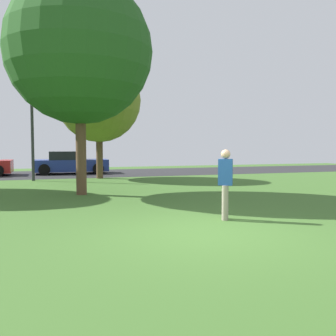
# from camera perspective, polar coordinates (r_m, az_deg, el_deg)

# --- Properties ---
(ground_plane) EXTENTS (44.00, 44.00, 0.00)m
(ground_plane) POSITION_cam_1_polar(r_m,az_deg,el_deg) (7.40, 5.82, -9.94)
(ground_plane) COLOR #3D6628
(road_strip) EXTENTS (44.00, 6.40, 0.01)m
(road_strip) POSITION_cam_1_polar(r_m,az_deg,el_deg) (22.85, -10.34, -0.79)
(road_strip) COLOR #28282B
(road_strip) RESTS_ON ground_plane
(oak_tree_center) EXTENTS (4.27, 4.27, 6.13)m
(oak_tree_center) POSITION_cam_1_polar(r_m,az_deg,el_deg) (19.44, -10.63, 10.21)
(oak_tree_center) COLOR brown
(oak_tree_center) RESTS_ON ground_plane
(birch_tree_lone) EXTENTS (4.97, 4.97, 7.40)m
(birch_tree_lone) POSITION_cam_1_polar(r_m,az_deg,el_deg) (13.49, -13.51, 17.12)
(birch_tree_lone) COLOR brown
(birch_tree_lone) RESTS_ON ground_plane
(person_catcher) EXTENTS (0.39, 0.35, 1.63)m
(person_catcher) POSITION_cam_1_polar(r_m,az_deg,el_deg) (8.60, 8.85, -2.03)
(person_catcher) COLOR gray
(person_catcher) RESTS_ON ground_plane
(parked_car_blue) EXTENTS (4.31, 2.02, 1.34)m
(parked_car_blue) POSITION_cam_1_polar(r_m,az_deg,el_deg) (22.90, -14.89, 0.71)
(parked_car_blue) COLOR #233893
(parked_car_blue) RESTS_ON ground_plane
(street_lamp_post) EXTENTS (0.14, 0.14, 4.50)m
(street_lamp_post) POSITION_cam_1_polar(r_m,az_deg,el_deg) (18.82, -20.22, 4.97)
(street_lamp_post) COLOR #2D2D33
(street_lamp_post) RESTS_ON ground_plane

